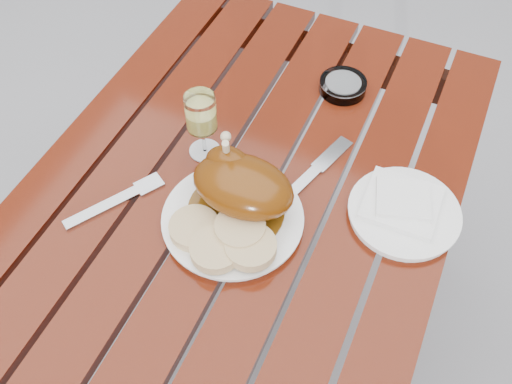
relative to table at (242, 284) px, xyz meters
The scene contains 11 objects.
ground 0.38m from the table, ahead, with size 60.00×60.00×0.00m, color slate.
table is the anchor object (origin of this frame).
dinner_plate 0.39m from the table, 72.03° to the right, with size 0.26×0.26×0.02m, color white.
roast_duck 0.44m from the table, 53.31° to the right, with size 0.19×0.18×0.14m.
bread_dumplings 0.43m from the table, 74.49° to the right, with size 0.20×0.14×0.03m.
wine_glass 0.47m from the table, 147.30° to the left, with size 0.06×0.06×0.15m, color #F0EA6D.
side_plate 0.50m from the table, 14.01° to the left, with size 0.21×0.21×0.02m, color white.
napkin 0.50m from the table, 16.26° to the left, with size 0.14×0.13×0.01m, color white.
ashtray 0.53m from the table, 75.53° to the left, with size 0.10×0.10×0.03m, color #B2B7BC.
fork 0.45m from the table, 148.92° to the right, with size 0.02×0.18×0.01m, color gray.
knife 0.40m from the table, 31.25° to the left, with size 0.02×0.23×0.01m, color gray.
Camera 1 is at (0.30, -0.59, 1.62)m, focal length 40.00 mm.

